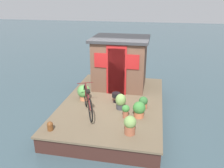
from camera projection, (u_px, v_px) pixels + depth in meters
ground_plane at (113, 114)px, 8.11m from camera, size 60.00×60.00×0.00m
houseboat_deck at (113, 107)px, 8.02m from camera, size 5.11×3.33×0.52m
houseboat_cabin at (120, 62)px, 8.88m from camera, size 1.85×2.13×1.94m
bicycle at (88, 102)px, 6.96m from camera, size 1.58×0.79×0.85m
potted_plant_geranium at (126, 111)px, 6.77m from camera, size 0.23×0.23×0.41m
potted_plant_thyme at (143, 102)px, 7.34m from camera, size 0.29×0.29×0.40m
potted_plant_fern at (139, 109)px, 6.79m from camera, size 0.38×0.38×0.49m
potted_plant_basil at (121, 101)px, 7.29m from camera, size 0.33×0.33×0.51m
potted_plant_sage at (84, 92)px, 7.91m from camera, size 0.45×0.45×0.54m
potted_plant_succulent at (130, 125)px, 5.95m from camera, size 0.33×0.33×0.51m
charcoal_grill at (116, 95)px, 7.75m from camera, size 0.29×0.29×0.34m
mooring_bollard at (50, 126)px, 6.16m from camera, size 0.17×0.17×0.26m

